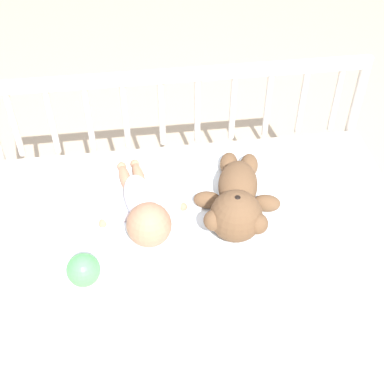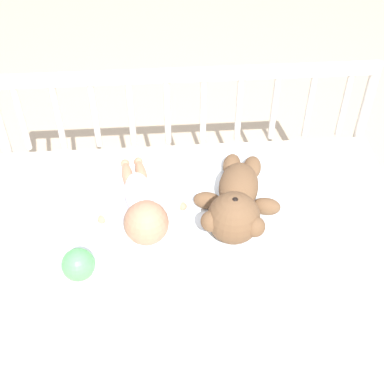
# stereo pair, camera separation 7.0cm
# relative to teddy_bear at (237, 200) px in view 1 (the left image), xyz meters

# --- Properties ---
(ground_plane) EXTENTS (12.00, 12.00, 0.00)m
(ground_plane) POSITION_rel_teddy_bear_xyz_m (-0.13, 0.05, -0.56)
(ground_plane) COLOR #C6B293
(crib_mattress) EXTENTS (1.30, 0.62, 0.49)m
(crib_mattress) POSITION_rel_teddy_bear_xyz_m (-0.13, 0.05, -0.31)
(crib_mattress) COLOR white
(crib_mattress) RESTS_ON ground_plane
(crib_rail) EXTENTS (1.30, 0.04, 0.79)m
(crib_rail) POSITION_rel_teddy_bear_xyz_m (-0.13, 0.38, 0.01)
(crib_rail) COLOR beige
(crib_rail) RESTS_ON ground_plane
(blanket) EXTENTS (0.83, 0.53, 0.01)m
(blanket) POSITION_rel_teddy_bear_xyz_m (-0.14, 0.08, -0.06)
(blanket) COLOR white
(blanket) RESTS_ON crib_mattress
(teddy_bear) EXTENTS (0.28, 0.41, 0.16)m
(teddy_bear) POSITION_rel_teddy_bear_xyz_m (0.00, 0.00, 0.00)
(teddy_bear) COLOR brown
(teddy_bear) RESTS_ON crib_mattress
(baby) EXTENTS (0.31, 0.41, 0.13)m
(baby) POSITION_rel_teddy_bear_xyz_m (-0.28, 0.01, -0.02)
(baby) COLOR white
(baby) RESTS_ON crib_mattress
(toy_ball) EXTENTS (0.09, 0.09, 0.09)m
(toy_ball) POSITION_rel_teddy_bear_xyz_m (-0.46, -0.19, -0.02)
(toy_ball) COLOR #59BF66
(toy_ball) RESTS_ON crib_mattress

